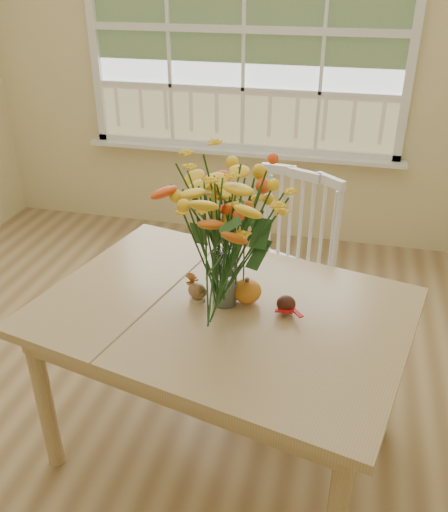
# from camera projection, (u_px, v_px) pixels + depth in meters

# --- Properties ---
(floor) EXTENTS (4.00, 4.50, 0.01)m
(floor) POSITION_uv_depth(u_px,v_px,m) (142.00, 433.00, 2.57)
(floor) COLOR olive
(floor) RESTS_ON ground
(wall_back) EXTENTS (4.00, 0.02, 2.70)m
(wall_back) POSITION_uv_depth(u_px,v_px,m) (245.00, 59.00, 3.84)
(wall_back) COLOR beige
(wall_back) RESTS_ON floor
(window) EXTENTS (2.42, 0.12, 1.74)m
(window) POSITION_uv_depth(u_px,v_px,m) (244.00, 32.00, 3.72)
(window) COLOR silver
(window) RESTS_ON wall_back
(dining_table) EXTENTS (1.61, 1.30, 0.76)m
(dining_table) POSITION_uv_depth(u_px,v_px,m) (223.00, 326.00, 2.19)
(dining_table) COLOR tan
(dining_table) RESTS_ON floor
(windsor_chair) EXTENTS (0.60, 0.59, 1.01)m
(windsor_chair) POSITION_uv_depth(u_px,v_px,m) (288.00, 260.00, 2.89)
(windsor_chair) COLOR white
(windsor_chair) RESTS_ON floor
(flower_vase) EXTENTS (0.47, 0.47, 0.56)m
(flower_vase) POSITION_uv_depth(u_px,v_px,m) (225.00, 227.00, 2.01)
(flower_vase) COLOR white
(flower_vase) RESTS_ON dining_table
(pumpkin) EXTENTS (0.12, 0.12, 0.09)m
(pumpkin) POSITION_uv_depth(u_px,v_px,m) (247.00, 292.00, 2.15)
(pumpkin) COLOR #D65F19
(pumpkin) RESTS_ON dining_table
(turkey_figurine) EXTENTS (0.10, 0.08, 0.10)m
(turkey_figurine) POSITION_uv_depth(u_px,v_px,m) (197.00, 291.00, 2.17)
(turkey_figurine) COLOR #CCB78C
(turkey_figurine) RESTS_ON dining_table
(dark_gourd) EXTENTS (0.13, 0.11, 0.07)m
(dark_gourd) POSITION_uv_depth(u_px,v_px,m) (286.00, 305.00, 2.10)
(dark_gourd) COLOR #38160F
(dark_gourd) RESTS_ON dining_table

